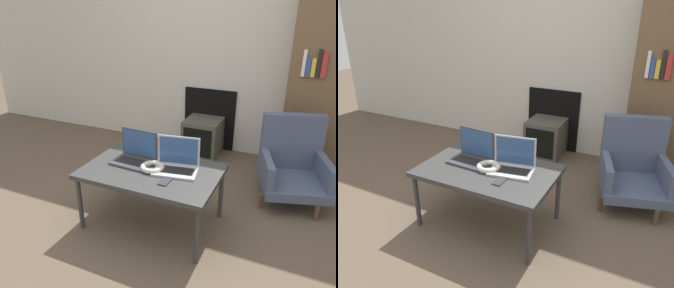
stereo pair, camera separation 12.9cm
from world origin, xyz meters
TOP-DOWN VIEW (x-y plane):
  - ground_plane at (0.00, 0.00)m, footprint 14.00×14.00m
  - wall_back at (-0.00, 2.07)m, footprint 7.00×0.08m
  - table at (0.00, 0.37)m, footprint 1.03×0.66m
  - laptop_left at (-0.18, 0.45)m, footprint 0.33×0.23m
  - laptop_right at (0.17, 0.45)m, footprint 0.35×0.26m
  - headphones at (0.01, 0.37)m, footprint 0.18×0.18m
  - phone at (0.17, 0.24)m, footprint 0.07×0.12m
  - tv at (-0.07, 1.82)m, footprint 0.40×0.42m
  - armchair at (0.95, 1.27)m, footprint 0.69×0.71m
  - bookshelf at (1.21, 1.87)m, footprint 0.87×0.32m

SIDE VIEW (x-z plane):
  - ground_plane at x=0.00m, z-range 0.00..0.00m
  - tv at x=-0.07m, z-range 0.00..0.42m
  - armchair at x=0.95m, z-range -0.04..0.70m
  - table at x=0.00m, z-range 0.20..0.68m
  - phone at x=0.17m, z-range 0.48..0.49m
  - headphones at x=0.01m, z-range 0.48..0.52m
  - laptop_left at x=-0.18m, z-range 0.41..0.66m
  - laptop_right at x=0.17m, z-range 0.41..0.66m
  - bookshelf at x=1.21m, z-range 0.00..1.84m
  - wall_back at x=0.00m, z-range -0.01..2.59m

